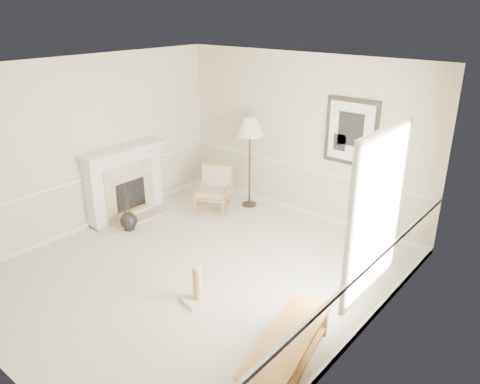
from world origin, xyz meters
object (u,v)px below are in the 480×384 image
Objects in this scene: floor_lamp at (250,129)px; armchair at (215,186)px; scratching_post at (198,290)px; bench at (288,347)px; floor_vase at (129,221)px.

armchair is at bearing -128.41° from floor_lamp.
floor_lamp is at bearing 116.38° from scratching_post.
floor_lamp is at bearing 26.34° from armchair.
bench is (3.47, -2.68, -0.14)m from armchair.
scratching_post reaches higher than bench.
floor_lamp reaches higher than armchair.
bench is at bearing -62.95° from armchair.
floor_lamp is at bearing 133.57° from bench.
bench is 3.05× the size of scratching_post.
floor_lamp is at bearing 66.30° from floor_vase.
floor_lamp is 3.53m from scratching_post.
armchair is 1.61× the size of scratching_post.
bench is at bearing -14.71° from floor_vase.
armchair is at bearing 142.30° from bench.
armchair is 4.39m from bench.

